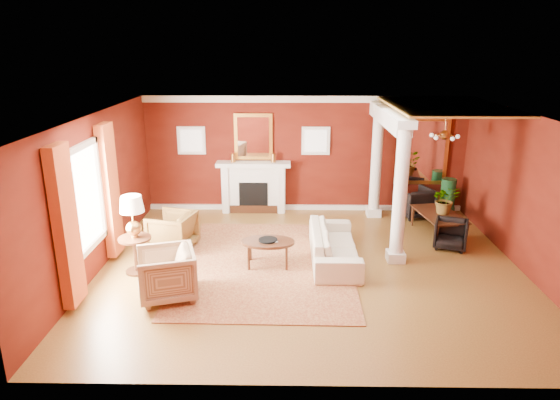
{
  "coord_description": "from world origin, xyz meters",
  "views": [
    {
      "loc": [
        -0.43,
        -8.79,
        4.14
      ],
      "look_at": [
        -0.59,
        0.63,
        1.15
      ],
      "focal_mm": 32.0,
      "sensor_mm": 36.0,
      "label": 1
    }
  ],
  "objects_px": {
    "dining_table": "(440,218)",
    "side_table": "(133,222)",
    "armchair_leopard": "(172,229)",
    "armchair_stripe": "(166,272)",
    "sofa": "(334,240)",
    "coffee_table": "(268,243)"
  },
  "relations": [
    {
      "from": "coffee_table",
      "to": "sofa",
      "type": "bearing_deg",
      "value": 11.46
    },
    {
      "from": "armchair_stripe",
      "to": "coffee_table",
      "type": "bearing_deg",
      "value": 111.11
    },
    {
      "from": "dining_table",
      "to": "armchair_stripe",
      "type": "bearing_deg",
      "value": 110.02
    },
    {
      "from": "sofa",
      "to": "side_table",
      "type": "xyz_separation_m",
      "value": [
        -3.74,
        -0.59,
        0.57
      ]
    },
    {
      "from": "sofa",
      "to": "armchair_stripe",
      "type": "bearing_deg",
      "value": 117.58
    },
    {
      "from": "dining_table",
      "to": "side_table",
      "type": "bearing_deg",
      "value": 99.24
    },
    {
      "from": "coffee_table",
      "to": "dining_table",
      "type": "distance_m",
      "value": 4.13
    },
    {
      "from": "sofa",
      "to": "dining_table",
      "type": "distance_m",
      "value": 2.85
    },
    {
      "from": "armchair_leopard",
      "to": "dining_table",
      "type": "height_order",
      "value": "armchair_leopard"
    },
    {
      "from": "dining_table",
      "to": "sofa",
      "type": "bearing_deg",
      "value": 111.2
    },
    {
      "from": "coffee_table",
      "to": "side_table",
      "type": "relative_size",
      "value": 0.68
    },
    {
      "from": "side_table",
      "to": "armchair_leopard",
      "type": "bearing_deg",
      "value": 69.36
    },
    {
      "from": "armchair_leopard",
      "to": "sofa",
      "type": "bearing_deg",
      "value": 95.35
    },
    {
      "from": "armchair_leopard",
      "to": "coffee_table",
      "type": "distance_m",
      "value": 2.18
    },
    {
      "from": "side_table",
      "to": "sofa",
      "type": "bearing_deg",
      "value": 8.91
    },
    {
      "from": "armchair_leopard",
      "to": "side_table",
      "type": "height_order",
      "value": "side_table"
    },
    {
      "from": "sofa",
      "to": "side_table",
      "type": "bearing_deg",
      "value": 98.84
    },
    {
      "from": "armchair_leopard",
      "to": "side_table",
      "type": "bearing_deg",
      "value": -5.89
    },
    {
      "from": "sofa",
      "to": "side_table",
      "type": "relative_size",
      "value": 1.51
    },
    {
      "from": "sofa",
      "to": "armchair_leopard",
      "type": "distance_m",
      "value": 3.36
    },
    {
      "from": "armchair_stripe",
      "to": "sofa",
      "type": "bearing_deg",
      "value": 100.98
    },
    {
      "from": "coffee_table",
      "to": "dining_table",
      "type": "xyz_separation_m",
      "value": [
        3.77,
        1.68,
        -0.07
      ]
    }
  ]
}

